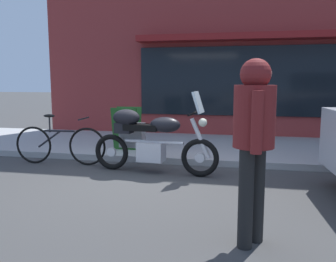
{
  "coord_description": "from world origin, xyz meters",
  "views": [
    {
      "loc": [
        1.59,
        -5.23,
        1.55
      ],
      "look_at": [
        0.31,
        0.71,
        0.7
      ],
      "focal_mm": 38.09,
      "sensor_mm": 36.0,
      "label": 1
    }
  ],
  "objects_px": {
    "parked_bicycle": "(60,144)",
    "pedestrian_walking": "(254,129)",
    "touring_motorcycle": "(147,137)",
    "sandwich_board_sign": "(127,128)"
  },
  "relations": [
    {
      "from": "pedestrian_walking",
      "to": "parked_bicycle",
      "type": "bearing_deg",
      "value": 142.5
    },
    {
      "from": "touring_motorcycle",
      "to": "sandwich_board_sign",
      "type": "height_order",
      "value": "touring_motorcycle"
    },
    {
      "from": "parked_bicycle",
      "to": "pedestrian_walking",
      "type": "distance_m",
      "value": 4.41
    },
    {
      "from": "pedestrian_walking",
      "to": "sandwich_board_sign",
      "type": "xyz_separation_m",
      "value": [
        -2.5,
        3.72,
        -0.55
      ]
    },
    {
      "from": "parked_bicycle",
      "to": "pedestrian_walking",
      "type": "height_order",
      "value": "pedestrian_walking"
    },
    {
      "from": "parked_bicycle",
      "to": "pedestrian_walking",
      "type": "xyz_separation_m",
      "value": [
        3.45,
        -2.65,
        0.73
      ]
    },
    {
      "from": "touring_motorcycle",
      "to": "parked_bicycle",
      "type": "bearing_deg",
      "value": 173.48
    },
    {
      "from": "parked_bicycle",
      "to": "pedestrian_walking",
      "type": "bearing_deg",
      "value": -37.5
    },
    {
      "from": "parked_bicycle",
      "to": "sandwich_board_sign",
      "type": "relative_size",
      "value": 1.99
    },
    {
      "from": "pedestrian_walking",
      "to": "sandwich_board_sign",
      "type": "bearing_deg",
      "value": 123.86
    }
  ]
}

